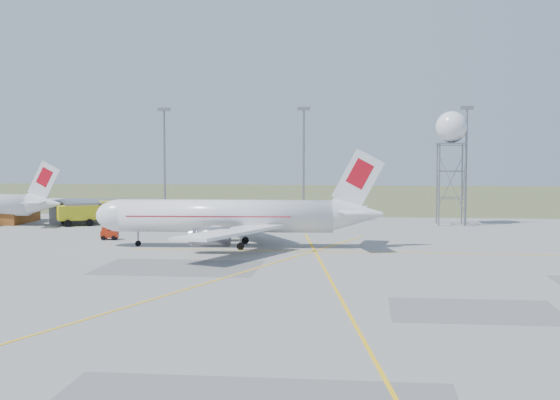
# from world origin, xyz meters

# --- Properties ---
(ground) EXTENTS (400.00, 400.00, 0.00)m
(ground) POSITION_xyz_m (0.00, 0.00, 0.00)
(ground) COLOR gray
(ground) RESTS_ON ground
(grass_strip) EXTENTS (400.00, 120.00, 0.03)m
(grass_strip) POSITION_xyz_m (0.00, 140.00, 0.01)
(grass_strip) COLOR #4C5B32
(grass_strip) RESTS_ON ground
(building_grey) EXTENTS (19.00, 10.00, 3.90)m
(building_grey) POSITION_xyz_m (-45.00, 64.00, 1.97)
(building_grey) COLOR gray
(building_grey) RESTS_ON ground
(mast_a) EXTENTS (2.20, 0.50, 20.50)m
(mast_a) POSITION_xyz_m (-35.00, 66.00, 12.07)
(mast_a) COLOR gray
(mast_a) RESTS_ON ground
(mast_b) EXTENTS (2.20, 0.50, 20.50)m
(mast_b) POSITION_xyz_m (-10.00, 66.00, 12.07)
(mast_b) COLOR gray
(mast_b) RESTS_ON ground
(mast_c) EXTENTS (2.20, 0.50, 20.50)m
(mast_c) POSITION_xyz_m (18.00, 66.00, 12.07)
(mast_c) COLOR gray
(mast_c) RESTS_ON ground
(airliner_main) EXTENTS (39.35, 38.20, 13.38)m
(airliner_main) POSITION_xyz_m (-17.18, 33.39, 4.10)
(airliner_main) COLOR white
(airliner_main) RESTS_ON ground
(radar_tower) EXTENTS (5.43, 5.43, 19.66)m
(radar_tower) POSITION_xyz_m (15.52, 66.69, 11.03)
(radar_tower) COLOR gray
(radar_tower) RESTS_ON ground
(fire_truck) EXTENTS (10.50, 7.97, 4.06)m
(fire_truck) POSITION_xyz_m (-46.63, 59.28, 1.95)
(fire_truck) COLOR gold
(fire_truck) RESTS_ON ground
(baggage_tug) EXTENTS (2.53, 2.12, 1.85)m
(baggage_tug) POSITION_xyz_m (-36.40, 39.47, 0.70)
(baggage_tug) COLOR #A2210B
(baggage_tug) RESTS_ON ground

